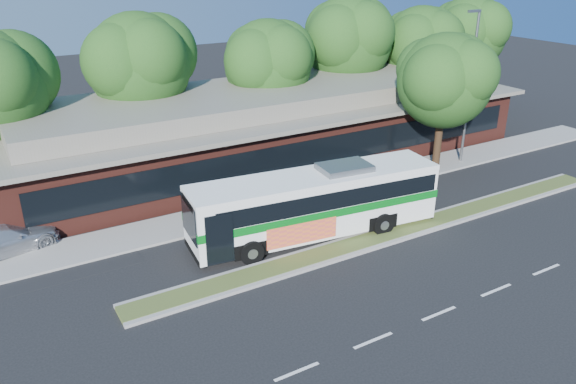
# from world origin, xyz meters

# --- Properties ---
(ground) EXTENTS (120.00, 120.00, 0.00)m
(ground) POSITION_xyz_m (0.00, 0.00, 0.00)
(ground) COLOR black
(ground) RESTS_ON ground
(median_strip) EXTENTS (26.00, 1.10, 0.15)m
(median_strip) POSITION_xyz_m (0.00, 0.60, 0.07)
(median_strip) COLOR #445122
(median_strip) RESTS_ON ground
(sidewalk) EXTENTS (44.00, 2.60, 0.12)m
(sidewalk) POSITION_xyz_m (0.00, 6.40, 0.06)
(sidewalk) COLOR gray
(sidewalk) RESTS_ON ground
(plaza_building) EXTENTS (33.20, 11.20, 4.45)m
(plaza_building) POSITION_xyz_m (0.00, 12.99, 2.13)
(plaza_building) COLOR #4F2019
(plaza_building) RESTS_ON ground
(lamp_post) EXTENTS (0.93, 0.18, 9.07)m
(lamp_post) POSITION_xyz_m (9.56, 6.00, 4.90)
(lamp_post) COLOR slate
(lamp_post) RESTS_ON ground
(tree_bg_b) EXTENTS (6.69, 6.00, 9.00)m
(tree_bg_b) POSITION_xyz_m (-6.57, 16.14, 6.14)
(tree_bg_b) COLOR black
(tree_bg_b) RESTS_ON ground
(tree_bg_c) EXTENTS (6.24, 5.60, 8.26)m
(tree_bg_c) POSITION_xyz_m (1.40, 15.13, 5.59)
(tree_bg_c) COLOR black
(tree_bg_c) RESTS_ON ground
(tree_bg_d) EXTENTS (6.91, 6.20, 9.37)m
(tree_bg_d) POSITION_xyz_m (8.45, 16.15, 6.42)
(tree_bg_d) COLOR black
(tree_bg_d) RESTS_ON ground
(tree_bg_e) EXTENTS (6.47, 5.80, 8.50)m
(tree_bg_e) POSITION_xyz_m (14.42, 15.14, 5.74)
(tree_bg_e) COLOR black
(tree_bg_e) RESTS_ON ground
(tree_bg_f) EXTENTS (6.69, 6.00, 8.92)m
(tree_bg_f) POSITION_xyz_m (20.43, 16.14, 6.06)
(tree_bg_f) COLOR black
(tree_bg_f) RESTS_ON ground
(transit_bus) EXTENTS (11.77, 3.78, 3.25)m
(transit_bus) POSITION_xyz_m (-3.47, 2.39, 1.81)
(transit_bus) COLOR white
(transit_bus) RESTS_ON ground
(sedan) EXTENTS (4.90, 2.81, 1.34)m
(sedan) POSITION_xyz_m (-15.95, 7.80, 0.67)
(sedan) COLOR silver
(sedan) RESTS_ON ground
(sidewalk_tree) EXTENTS (5.98, 5.36, 8.01)m
(sidewalk_tree) POSITION_xyz_m (7.75, 6.01, 5.45)
(sidewalk_tree) COLOR black
(sidewalk_tree) RESTS_ON ground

